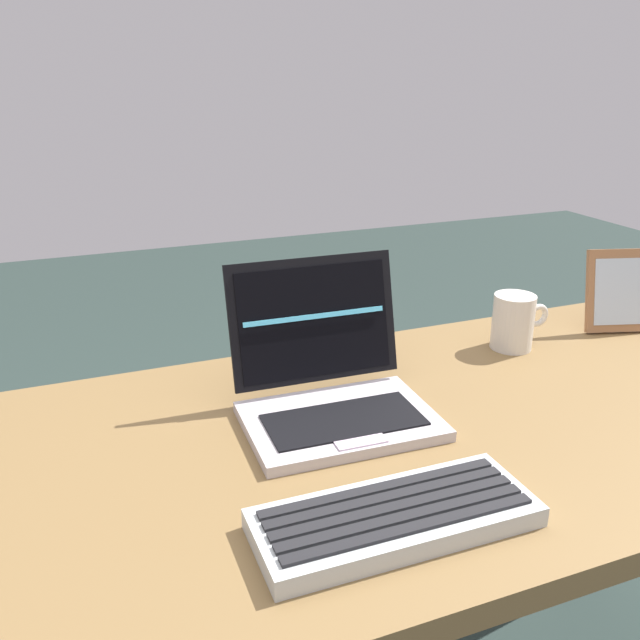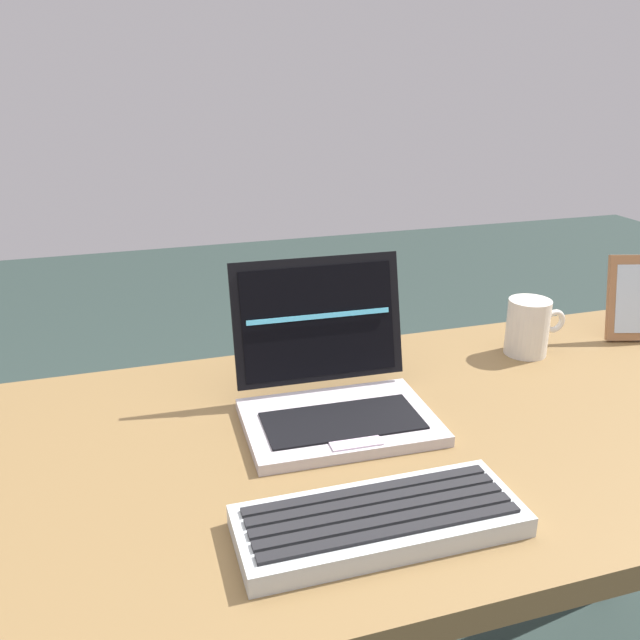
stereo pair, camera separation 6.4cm
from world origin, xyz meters
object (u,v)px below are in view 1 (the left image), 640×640
object	(u,v)px
laptop_front	(332,387)
external_keyboard	(395,517)
photo_frame	(618,291)
coffee_mug	(514,322)

from	to	relation	value
laptop_front	external_keyboard	xyz separation A→B (m)	(-0.03, -0.27, -0.03)
external_keyboard	photo_frame	distance (m)	0.79
photo_frame	coffee_mug	world-z (taller)	photo_frame
external_keyboard	coffee_mug	bearing A→B (deg)	40.94
external_keyboard	coffee_mug	size ratio (longest dim) A/B	2.83
photo_frame	coffee_mug	bearing A→B (deg)	-179.61
external_keyboard	coffee_mug	xyz separation A→B (m)	(0.44, 0.38, 0.04)
laptop_front	coffee_mug	world-z (taller)	laptop_front
photo_frame	coffee_mug	size ratio (longest dim) A/B	1.40
external_keyboard	photo_frame	world-z (taller)	photo_frame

